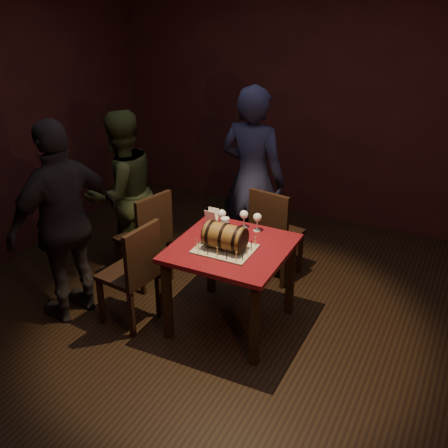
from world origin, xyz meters
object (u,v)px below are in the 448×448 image
Objects in this scene: pint_of_ale at (225,227)px; person_left_rear at (122,193)px; wine_glass_mid at (244,215)px; chair_back at (273,230)px; pub_table at (231,258)px; wine_glass_right at (257,218)px; chair_left_front at (135,270)px; chair_left_rear at (148,234)px; wine_glass_left at (222,215)px; barrel_cake at (225,237)px; person_back at (253,179)px; person_left_front at (64,223)px.

person_left_rear is at bearing 167.69° from pint_of_ale.
chair_back is (0.08, 0.50, -0.34)m from wine_glass_mid.
wine_glass_right is (0.08, 0.34, 0.23)m from pub_table.
wine_glass_mid is 0.17× the size of chair_left_front.
person_left_rear is (-1.22, 0.27, -0.03)m from pint_of_ale.
chair_left_rear is 1.00× the size of chair_left_front.
wine_glass_left is 0.82m from chair_left_rear.
person_left_rear is at bearing -163.43° from chair_back.
pub_table is 1.00m from chair_left_rear.
chair_left_front is at bearing -134.62° from wine_glass_mid.
barrel_cake is 0.40m from wine_glass_left.
wine_glass_mid is (0.17, 0.07, -0.00)m from wine_glass_left.
barrel_cake is 0.42m from wine_glass_mid.
barrel_cake is (-0.02, -0.07, 0.22)m from pub_table.
wine_glass_mid is 0.98m from chair_left_rear.
person_left_rear reaches higher than pint_of_ale.
chair_back reaches higher than wine_glass_right.
person_back reaches higher than chair_left_front.
person_left_rear reaches higher than chair_left_front.
pub_table is at bearing 24.97° from chair_left_front.
pint_of_ale is at bearing -52.50° from wine_glass_left.
wine_glass_right reaches higher than pub_table.
chair_left_rear is (-0.94, 0.32, -0.34)m from barrel_cake.
chair_back is (0.17, 0.68, -0.30)m from pint_of_ale.
chair_left_rear reaches higher than wine_glass_left.
pint_of_ale is 0.08× the size of person_back.
person_left_rear reaches higher than chair_back.
person_left_front is (-1.08, -0.70, -0.00)m from wine_glass_left.
barrel_cake reaches higher than wine_glass_mid.
wine_glass_left is 0.15m from pint_of_ale.
pub_table is 0.42m from wine_glass_left.
pub_table is at bearing -102.82° from wine_glass_right.
pint_of_ale is at bearing 132.32° from person_left_front.
chair_back is at bearing 57.52° from chair_left_front.
person_back is 1.80m from person_left_front.
pub_table is 6.00× the size of pint_of_ale.
barrel_cake is at bearing 88.99° from person_left_rear.
chair_left_front is at bearing -155.03° from pub_table.
wine_glass_left is at bearing 98.14° from person_back.
chair_left_rear reaches higher than wine_glass_right.
chair_left_front is (0.25, -0.58, 0.00)m from chair_left_rear.
person_back reaches higher than chair_back.
chair_left_front is 0.59× the size of person_left_rear.
barrel_cake reaches higher than chair_left_rear.
pub_table is 1.43m from person_left_rear.
barrel_cake is at bearing -103.19° from wine_glass_right.
wine_glass_right is 0.17× the size of chair_left_rear.
chair_left_rear is 0.63m from chair_left_front.
person_left_rear is (-1.31, 0.08, -0.07)m from wine_glass_mid.
pub_table is 0.97× the size of chair_left_rear.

